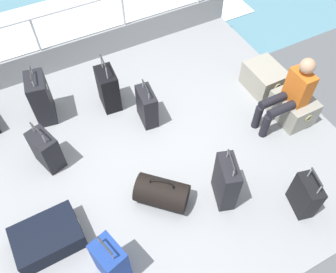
% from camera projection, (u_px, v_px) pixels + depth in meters
% --- Properties ---
extents(ground_plane, '(4.40, 5.20, 0.06)m').
position_uv_depth(ground_plane, '(145.00, 156.00, 4.79)').
color(ground_plane, '#939699').
extents(gunwale_port, '(0.06, 5.20, 0.45)m').
position_uv_depth(gunwale_port, '(87.00, 49.00, 5.75)').
color(gunwale_port, '#939699').
rests_on(gunwale_port, ground_plane).
extents(railing_port, '(0.04, 4.20, 1.02)m').
position_uv_depth(railing_port, '(80.00, 19.00, 5.30)').
color(railing_port, silver).
rests_on(railing_port, ground_plane).
extents(sea_wake, '(12.00, 12.00, 0.01)m').
position_uv_depth(sea_wake, '(67.00, 30.00, 6.96)').
color(sea_wake, '#598C9E').
rests_on(sea_wake, ground_plane).
extents(cargo_crate_0, '(0.62, 0.47, 0.39)m').
position_uv_depth(cargo_crate_0, '(264.00, 78.00, 5.37)').
color(cargo_crate_0, '#9E9989').
rests_on(cargo_crate_0, ground_plane).
extents(cargo_crate_1, '(0.62, 0.45, 0.39)m').
position_uv_depth(cargo_crate_1, '(293.00, 107.00, 5.02)').
color(cargo_crate_1, gray).
rests_on(cargo_crate_1, ground_plane).
extents(passenger_seated, '(0.34, 0.66, 1.09)m').
position_uv_depth(passenger_seated, '(290.00, 93.00, 4.66)').
color(passenger_seated, orange).
rests_on(passenger_seated, ground_plane).
extents(suitcase_0, '(0.40, 0.32, 0.78)m').
position_uv_depth(suitcase_0, '(111.00, 262.00, 3.59)').
color(suitcase_0, navy).
rests_on(suitcase_0, ground_plane).
extents(suitcase_1, '(0.44, 0.34, 0.72)m').
position_uv_depth(suitcase_1, '(46.00, 150.00, 4.48)').
color(suitcase_1, black).
rests_on(suitcase_1, ground_plane).
extents(suitcase_2, '(0.53, 0.73, 0.27)m').
position_uv_depth(suitcase_2, '(48.00, 237.00, 3.93)').
color(suitcase_2, black).
rests_on(suitcase_2, ground_plane).
extents(suitcase_3, '(0.42, 0.24, 0.68)m').
position_uv_depth(suitcase_3, '(147.00, 106.00, 4.93)').
color(suitcase_3, black).
rests_on(suitcase_3, ground_plane).
extents(suitcase_5, '(0.41, 0.28, 0.85)m').
position_uv_depth(suitcase_5, '(108.00, 89.00, 5.07)').
color(suitcase_5, black).
rests_on(suitcase_5, ground_plane).
extents(suitcase_6, '(0.40, 0.27, 0.69)m').
position_uv_depth(suitcase_6, '(305.00, 195.00, 4.10)').
color(suitcase_6, black).
rests_on(suitcase_6, ground_plane).
extents(suitcase_7, '(0.47, 0.32, 0.84)m').
position_uv_depth(suitcase_7, '(41.00, 98.00, 4.90)').
color(suitcase_7, black).
rests_on(suitcase_7, ground_plane).
extents(suitcase_8, '(0.45, 0.31, 0.82)m').
position_uv_depth(suitcase_8, '(226.00, 182.00, 4.12)').
color(suitcase_8, black).
rests_on(suitcase_8, ground_plane).
extents(duffel_bag, '(0.69, 0.69, 0.51)m').
position_uv_depth(duffel_bag, '(162.00, 193.00, 4.21)').
color(duffel_bag, black).
rests_on(duffel_bag, ground_plane).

